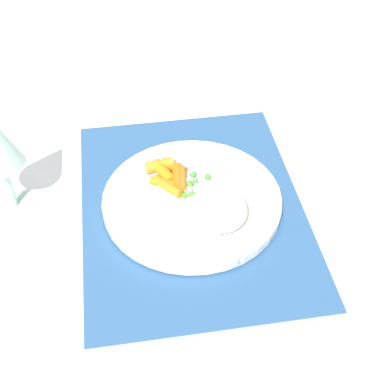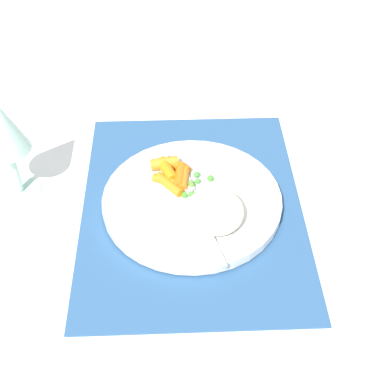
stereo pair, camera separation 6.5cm
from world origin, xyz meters
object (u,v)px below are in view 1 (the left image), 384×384
(plate, at_px, (192,201))
(fork, at_px, (198,204))
(rice_mound, at_px, (219,208))
(carrot_portion, at_px, (169,175))

(plate, xyz_separation_m, fork, (-0.02, -0.01, 0.01))
(rice_mound, xyz_separation_m, carrot_portion, (0.09, 0.06, -0.01))
(rice_mound, bearing_deg, plate, 35.51)
(rice_mound, xyz_separation_m, fork, (0.02, 0.02, -0.01))
(plate, xyz_separation_m, carrot_portion, (0.04, 0.03, 0.02))
(fork, bearing_deg, rice_mound, -133.22)
(plate, xyz_separation_m, rice_mound, (-0.04, -0.03, 0.02))
(carrot_portion, distance_m, fork, 0.07)
(fork, bearing_deg, plate, 15.94)
(plate, distance_m, rice_mound, 0.06)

